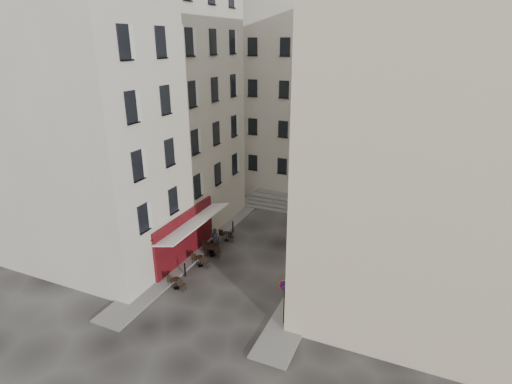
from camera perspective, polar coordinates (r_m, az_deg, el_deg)
The scene contains 18 objects.
ground at distance 26.47m, azimuth -2.80°, elevation -12.35°, with size 90.00×90.00×0.00m, color black.
sidewalk_left at distance 31.36m, azimuth -7.01°, elevation -6.73°, with size 2.00×22.00×0.12m, color slate.
sidewalk_right at distance 27.52m, azimuth 8.64°, elevation -11.03°, with size 2.00×18.00×0.12m, color slate.
building_left at distance 30.93m, azimuth -18.71°, elevation 12.00°, with size 12.20×16.20×20.60m.
building_right at distance 23.89m, azimuth 24.29°, elevation 6.50°, with size 12.20×14.20×18.60m.
building_back at distance 40.67m, azimuth 7.79°, elevation 13.30°, with size 18.20×10.20×18.60m.
cafe_storefront at distance 28.20m, azimuth -9.91°, elevation -6.06°, with size 1.74×7.30×3.50m.
stone_steps at distance 36.69m, azimuth 5.84°, elevation -1.88°, with size 9.00×3.15×0.80m.
bollard_near at distance 26.88m, azimuth -10.13°, elevation -10.81°, with size 0.12×0.12×0.98m.
bollard_mid at distance 29.43m, azimuth -6.40°, elevation -7.62°, with size 0.12×0.12×0.98m.
bollard_far at distance 32.17m, azimuth -3.33°, elevation -4.93°, with size 0.12×0.12×0.98m.
no_parking_sign at distance 21.71m, azimuth 4.09°, elevation -14.34°, with size 0.64×0.13×2.80m.
bistro_table_a at distance 25.82m, azimuth -11.29°, elevation -12.55°, with size 1.22×0.57×0.86m.
bistro_table_b at distance 27.82m, azimuth -7.92°, elevation -9.64°, with size 1.30×0.61×0.91m.
bistro_table_c at distance 28.90m, azimuth -6.26°, elevation -8.32°, with size 1.31×0.61×0.92m.
bistro_table_d at distance 29.36m, azimuth -6.42°, elevation -7.80°, with size 1.34×0.63×0.94m.
bistro_table_e at distance 30.95m, azimuth -4.23°, elevation -6.23°, with size 1.22×0.57×0.86m.
pedestrian at distance 29.36m, azimuth -5.90°, elevation -6.81°, with size 0.67×0.44×1.84m, color #222127.
Camera 1 is at (9.95, -19.83, 14.43)m, focal length 28.00 mm.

